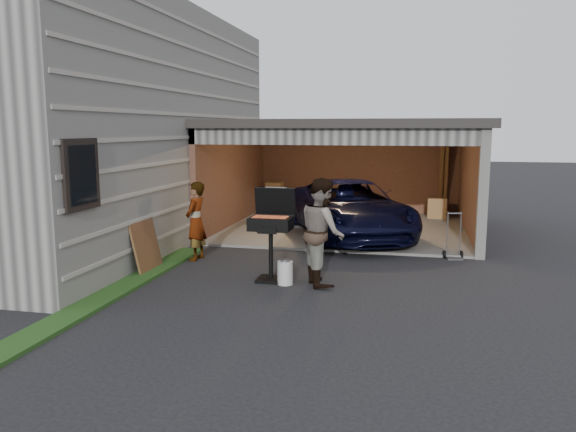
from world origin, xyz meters
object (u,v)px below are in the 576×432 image
object	(u,v)px
hand_truck	(454,250)
minivan	(349,211)
woman	(196,221)
plywood_panel	(146,246)
propane_tank	(285,273)
man	(322,232)
bbq_grill	(271,227)

from	to	relation	value
hand_truck	minivan	bearing A→B (deg)	131.92
woman	plywood_panel	bearing A→B (deg)	-23.40
plywood_panel	propane_tank	bearing A→B (deg)	-5.76
man	bbq_grill	bearing A→B (deg)	63.80
minivan	plywood_panel	xyz separation A→B (m)	(-3.38, -4.13, -0.19)
bbq_grill	hand_truck	world-z (taller)	bbq_grill
minivan	woman	distance (m)	4.12
woman	propane_tank	size ratio (longest dim) A/B	3.94
minivan	bbq_grill	bearing A→B (deg)	-124.47
minivan	woman	size ratio (longest dim) A/B	3.06
bbq_grill	man	bearing A→B (deg)	-1.76
minivan	bbq_grill	size ratio (longest dim) A/B	3.01
bbq_grill	woman	bearing A→B (deg)	147.86
man	hand_truck	distance (m)	3.53
minivan	plywood_panel	world-z (taller)	minivan
man	bbq_grill	xyz separation A→B (m)	(-0.92, 0.03, 0.05)
propane_tank	hand_truck	size ratio (longest dim) A/B	0.42
minivan	propane_tank	world-z (taller)	minivan
woman	hand_truck	distance (m)	5.40
bbq_grill	propane_tank	distance (m)	0.85
man	propane_tank	xyz separation A→B (m)	(-0.62, -0.17, -0.73)
bbq_grill	plywood_panel	distance (m)	2.52
man	propane_tank	world-z (taller)	man
woman	man	world-z (taller)	man
man	hand_truck	size ratio (longest dim) A/B	1.91
man	plywood_panel	distance (m)	3.42
minivan	woman	xyz separation A→B (m)	(-2.82, -3.00, 0.12)
woman	hand_truck	bearing A→B (deg)	106.61
woman	man	distance (m)	3.09
hand_truck	propane_tank	bearing A→B (deg)	-150.40
bbq_grill	hand_truck	size ratio (longest dim) A/B	1.68
man	hand_truck	bearing A→B (deg)	-68.04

